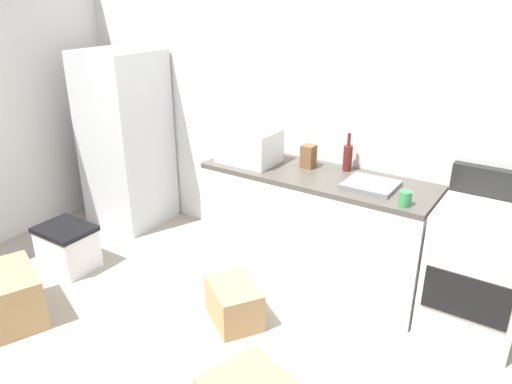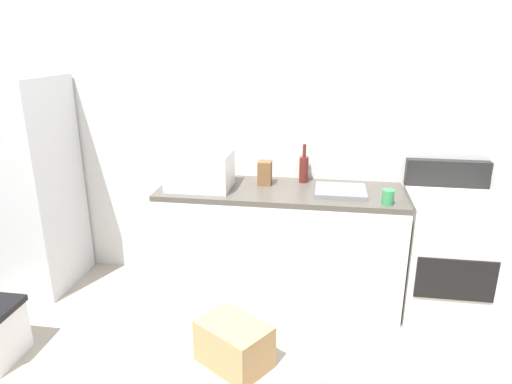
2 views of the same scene
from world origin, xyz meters
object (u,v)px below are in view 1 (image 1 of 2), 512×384
microwave (249,146)px  coffee_mug (405,198)px  wine_bottle (348,157)px  stove_oven (477,270)px  cardboard_box_medium (234,302)px  storage_bin (68,247)px  cardboard_box_large (8,297)px  knife_block (308,156)px  refrigerator (126,139)px

microwave → coffee_mug: microwave is taller
microwave → wine_bottle: 0.79m
stove_oven → cardboard_box_medium: (-1.41, -0.84, -0.32)m
stove_oven → coffee_mug: stove_oven is taller
wine_bottle → storage_bin: 2.44m
cardboard_box_medium → storage_bin: bearing=-173.2°
coffee_mug → cardboard_box_large: coffee_mug is taller
cardboard_box_medium → wine_bottle: bearing=71.4°
stove_oven → knife_block: stove_oven is taller
knife_block → cardboard_box_large: bearing=-127.6°
cardboard_box_medium → microwave: bearing=117.0°
wine_bottle → coffee_mug: (0.59, -0.41, -0.06)m
refrigerator → coffee_mug: 2.80m
coffee_mug → knife_block: (-0.87, 0.31, 0.04)m
refrigerator → cardboard_box_large: 1.87m
refrigerator → wine_bottle: size_ratio=5.65×
stove_oven → cardboard_box_medium: bearing=-149.1°
stove_oven → cardboard_box_medium: 1.68m
wine_bottle → knife_block: bearing=-160.9°
microwave → knife_block: bearing=17.9°
wine_bottle → cardboard_box_large: size_ratio=0.54×
microwave → storage_bin: microwave is taller
knife_block → cardboard_box_large: 2.43m
refrigerator → storage_bin: refrigerator is taller
knife_block → storage_bin: (-1.66, -1.13, -0.80)m
wine_bottle → cardboard_box_medium: bearing=-108.6°
coffee_mug → refrigerator: bearing=176.8°
stove_oven → cardboard_box_large: bearing=-147.9°
wine_bottle → cardboard_box_medium: 1.40m
cardboard_box_large → storage_bin: 0.74m
refrigerator → stove_oven: (3.27, 0.06, -0.38)m
refrigerator → cardboard_box_medium: bearing=-23.0°
refrigerator → cardboard_box_large: size_ratio=3.07×
refrigerator → wine_bottle: (2.21, 0.25, 0.16)m
coffee_mug → storage_bin: coffee_mug is taller
cardboard_box_medium → knife_block: bearing=86.2°
wine_bottle → storage_bin: wine_bottle is taller
microwave → cardboard_box_medium: bearing=-63.0°
refrigerator → cardboard_box_large: refrigerator is taller
stove_oven → coffee_mug: bearing=-156.0°
stove_oven → storage_bin: (-3.01, -1.04, -0.27)m
refrigerator → cardboard_box_large: bearing=-72.7°
cardboard_box_large → knife_block: bearing=52.4°
cardboard_box_large → storage_bin: bearing=110.6°
refrigerator → wine_bottle: refrigerator is taller
microwave → cardboard_box_large: size_ratio=0.83×
stove_oven → wine_bottle: size_ratio=3.67×
cardboard_box_large → stove_oven: bearing=32.1°
cardboard_box_large → storage_bin: storage_bin is taller
storage_bin → knife_block: bearing=34.3°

